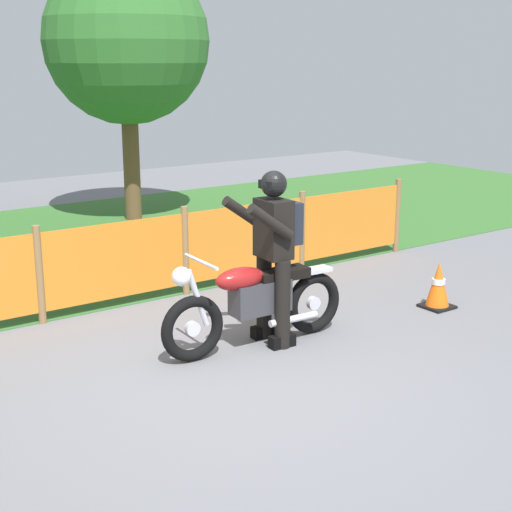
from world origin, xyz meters
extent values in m
cube|color=slate|center=(0.00, 0.00, -0.01)|extent=(24.00, 24.00, 0.02)
cube|color=#386B2D|center=(0.00, 5.59, 0.01)|extent=(24.00, 6.22, 0.01)
cylinder|color=olive|center=(-0.87, 2.48, 0.53)|extent=(0.08, 0.08, 1.05)
cylinder|color=olive|center=(0.87, 2.48, 0.53)|extent=(0.08, 0.08, 1.05)
cylinder|color=olive|center=(2.61, 2.48, 0.53)|extent=(0.08, 0.08, 1.05)
cylinder|color=olive|center=(4.35, 2.48, 0.53)|extent=(0.08, 0.08, 1.05)
cube|color=orange|center=(0.00, 2.48, 0.54)|extent=(1.66, 0.02, 0.85)
cube|color=orange|center=(1.74, 2.48, 0.54)|extent=(1.66, 0.02, 0.85)
cube|color=orange|center=(3.48, 2.48, 0.54)|extent=(1.66, 0.02, 0.85)
cylinder|color=brown|center=(2.28, 6.69, 1.01)|extent=(0.28, 0.28, 2.02)
sphere|color=#33702D|center=(2.28, 6.69, 2.97)|extent=(2.71, 2.71, 2.71)
torus|color=black|center=(-0.10, 0.69, 0.31)|extent=(0.63, 0.14, 0.63)
cylinder|color=silver|center=(-0.10, 0.69, 0.31)|extent=(0.14, 0.07, 0.14)
torus|color=black|center=(1.27, 0.62, 0.31)|extent=(0.63, 0.14, 0.63)
cylinder|color=silver|center=(1.27, 0.62, 0.31)|extent=(0.14, 0.07, 0.14)
cube|color=#38383D|center=(0.63, 0.65, 0.49)|extent=(0.60, 0.26, 0.31)
ellipsoid|color=maroon|center=(0.41, 0.66, 0.71)|extent=(0.52, 0.26, 0.22)
cube|color=black|center=(0.88, 0.64, 0.68)|extent=(0.56, 0.24, 0.10)
cube|color=silver|center=(1.27, 0.62, 0.66)|extent=(0.36, 0.17, 0.04)
cylinder|color=silver|center=(-0.04, 0.68, 0.60)|extent=(0.23, 0.07, 0.56)
sphere|color=white|center=(-0.20, 0.69, 0.82)|extent=(0.19, 0.19, 0.18)
cylinder|color=silver|center=(0.00, 0.68, 0.93)|extent=(0.06, 0.59, 0.03)
cylinder|color=silver|center=(0.92, 0.50, 0.25)|extent=(0.54, 0.10, 0.07)
cylinder|color=black|center=(0.77, 0.48, 0.43)|extent=(0.16, 0.16, 0.86)
cube|color=black|center=(0.77, 0.48, 0.06)|extent=(0.27, 0.12, 0.12)
cylinder|color=black|center=(0.79, 0.80, 0.43)|extent=(0.16, 0.16, 0.86)
cube|color=black|center=(0.79, 0.80, 0.06)|extent=(0.27, 0.12, 0.12)
cube|color=black|center=(0.78, 0.64, 1.14)|extent=(0.26, 0.37, 0.56)
cylinder|color=black|center=(0.59, 0.43, 1.26)|extent=(0.49, 0.12, 0.38)
cylinder|color=black|center=(0.61, 0.87, 1.26)|extent=(0.49, 0.12, 0.38)
sphere|color=black|center=(0.78, 0.64, 1.56)|extent=(0.26, 0.26, 0.25)
cube|color=black|center=(0.68, 0.65, 1.56)|extent=(0.04, 0.18, 0.08)
cube|color=#1E232D|center=(0.95, 0.63, 1.18)|extent=(0.17, 0.29, 0.40)
cube|color=black|center=(2.90, 0.42, 0.01)|extent=(0.32, 0.32, 0.03)
cone|color=orange|center=(2.90, 0.42, 0.28)|extent=(0.26, 0.26, 0.50)
cylinder|color=white|center=(2.90, 0.42, 0.31)|extent=(0.15, 0.15, 0.06)
camera|label=1|loc=(-3.36, -4.89, 2.70)|focal=52.67mm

